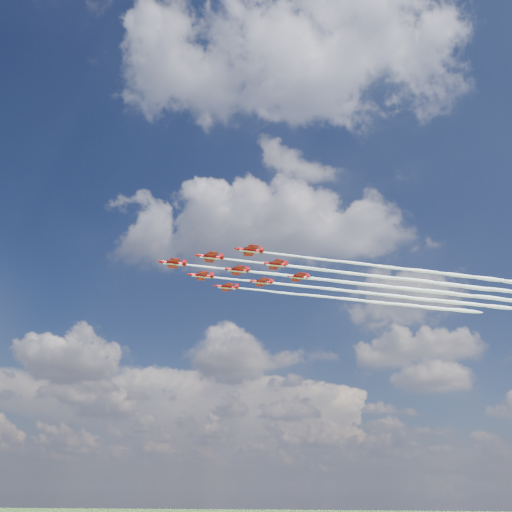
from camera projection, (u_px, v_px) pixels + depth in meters
The scene contains 9 objects.
jet_lead at pixel (346, 282), 171.14m from camera, with size 113.20×55.82×2.31m.
jet_row2_port at pixel (384, 277), 166.91m from camera, with size 113.20×55.82×2.31m.
jet_row2_starb at pixel (363, 293), 180.48m from camera, with size 113.20×55.82×2.31m.
jet_row3_port at pixel (425, 271), 162.67m from camera, with size 113.20×55.82×2.31m.
jet_row3_centre at pixel (400, 288), 176.25m from camera, with size 113.20×55.82×2.31m.
jet_row3_starb at pixel (379, 302), 189.83m from camera, with size 113.20×55.82×2.31m.
jet_row4_port at pixel (439, 283), 172.02m from camera, with size 113.20×55.82×2.31m.
jet_row4_starb at pixel (414, 298), 185.59m from camera, with size 113.20×55.82×2.31m.
jet_tail at pixel (451, 294), 181.36m from camera, with size 113.20×55.82×2.31m.
Camera 1 is at (37.95, -142.14, 16.49)m, focal length 35.00 mm.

